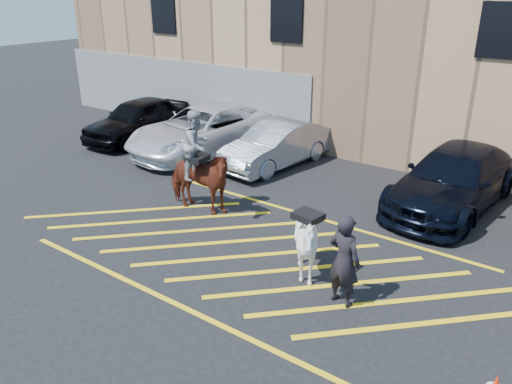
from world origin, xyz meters
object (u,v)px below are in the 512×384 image
Objects in this scene: car_white_pickup at (204,130)px; car_silver_sedan at (276,145)px; car_black_suv at (138,119)px; handler at (344,261)px; mounted_bay at (198,172)px; car_blue_suv at (454,179)px; saddled_white at (307,244)px.

car_silver_sedan is (2.96, 0.30, -0.11)m from car_white_pickup.
car_black_suv is 6.24m from car_silver_sedan.
car_white_pickup is 3.23× the size of handler.
car_silver_sedan is at bearing 2.21° from car_black_suv.
handler is at bearing -17.20° from mounted_bay.
car_silver_sedan is at bearing -174.31° from car_blue_suv.
handler is 0.67× the size of mounted_bay.
mounted_bay is at bearing -78.31° from car_silver_sedan.
mounted_bay is at bearing 163.20° from saddled_white.
car_white_pickup reaches higher than car_silver_sedan.
car_silver_sedan is 7.13m from saddled_white.
mounted_bay is (-5.09, 1.57, 0.20)m from handler.
car_black_suv is at bearing -15.52° from handler.
handler reaches higher than car_blue_suv.
car_white_pickup is 8.82m from car_blue_suv.
car_white_pickup reaches higher than car_black_suv.
mounted_bay reaches higher than car_black_suv.
mounted_bay reaches higher than car_silver_sedan.
mounted_bay is at bearing -8.02° from handler.
car_silver_sedan is at bearing 128.50° from saddled_white.
car_white_pickup is 2.98m from car_silver_sedan.
car_blue_suv reaches higher than car_silver_sedan.
handler reaches higher than saddled_white.
car_blue_suv is at bearing 8.23° from car_white_pickup.
handler is 1.08m from saddled_white.
handler reaches higher than car_silver_sedan.
car_silver_sedan is 0.80× the size of car_blue_suv.
saddled_white is at bearing -44.61° from car_silver_sedan.
handler is at bearing -27.66° from car_black_suv.
mounted_bay is 1.68× the size of saddled_white.
car_white_pickup reaches higher than saddled_white.
saddled_white reaches higher than car_black_suv.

